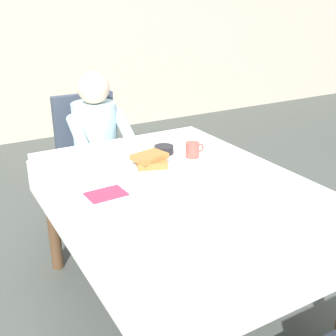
% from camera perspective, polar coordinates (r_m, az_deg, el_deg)
% --- Properties ---
extents(ground_plane, '(14.00, 14.00, 0.00)m').
position_cam_1_polar(ground_plane, '(2.42, 1.40, -18.02)').
color(ground_plane, '#474C47').
extents(dining_table_main, '(1.12, 1.52, 0.74)m').
position_cam_1_polar(dining_table_main, '(2.06, 1.57, -4.03)').
color(dining_table_main, white).
rests_on(dining_table_main, ground).
extents(chair_diner, '(0.44, 0.45, 0.93)m').
position_cam_1_polar(chair_diner, '(3.08, -10.41, 2.20)').
color(chair_diner, '#384251').
rests_on(chair_diner, ground).
extents(diner_person, '(0.40, 0.43, 1.12)m').
position_cam_1_polar(diner_person, '(2.89, -9.53, 3.88)').
color(diner_person, silver).
rests_on(diner_person, ground).
extents(plate_breakfast, '(0.28, 0.28, 0.02)m').
position_cam_1_polar(plate_breakfast, '(2.16, -2.61, 0.11)').
color(plate_breakfast, white).
rests_on(plate_breakfast, dining_table_main).
extents(breakfast_stack, '(0.19, 0.18, 0.06)m').
position_cam_1_polar(breakfast_stack, '(2.15, -2.40, 1.11)').
color(breakfast_stack, '#A36B33').
rests_on(breakfast_stack, plate_breakfast).
extents(cup_coffee, '(0.11, 0.08, 0.08)m').
position_cam_1_polar(cup_coffee, '(2.31, 3.38, 2.48)').
color(cup_coffee, '#B24C42').
rests_on(cup_coffee, dining_table_main).
extents(bowl_butter, '(0.11, 0.11, 0.04)m').
position_cam_1_polar(bowl_butter, '(2.37, -0.57, 2.51)').
color(bowl_butter, black).
rests_on(bowl_butter, dining_table_main).
extents(syrup_pitcher, '(0.08, 0.08, 0.07)m').
position_cam_1_polar(syrup_pitcher, '(2.20, -9.90, 0.97)').
color(syrup_pitcher, silver).
rests_on(syrup_pitcher, dining_table_main).
extents(fork_left_of_plate, '(0.03, 0.18, 0.00)m').
position_cam_1_polar(fork_left_of_plate, '(2.07, -7.02, -1.19)').
color(fork_left_of_plate, silver).
rests_on(fork_left_of_plate, dining_table_main).
extents(knife_right_of_plate, '(0.02, 0.20, 0.00)m').
position_cam_1_polar(knife_right_of_plate, '(2.24, 1.95, 0.72)').
color(knife_right_of_plate, silver).
rests_on(knife_right_of_plate, dining_table_main).
extents(spoon_near_edge, '(0.15, 0.04, 0.00)m').
position_cam_1_polar(spoon_near_edge, '(1.90, 1.97, -3.23)').
color(spoon_near_edge, silver).
rests_on(spoon_near_edge, dining_table_main).
extents(napkin_folded, '(0.18, 0.13, 0.01)m').
position_cam_1_polar(napkin_folded, '(1.90, -8.40, -3.52)').
color(napkin_folded, '#8C2D4C').
rests_on(napkin_folded, dining_table_main).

